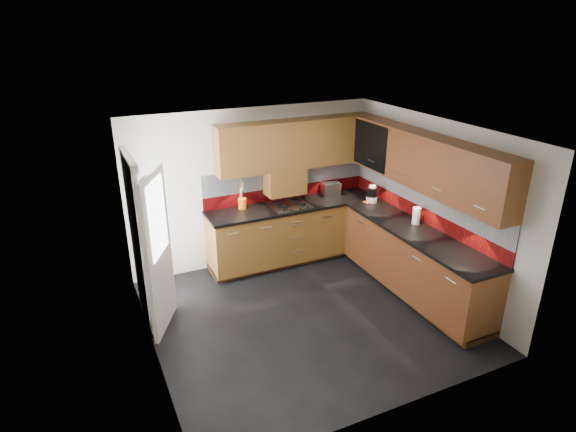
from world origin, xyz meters
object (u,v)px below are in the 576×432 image
toaster (331,189)px  food_processor (372,194)px  utensil_pot (242,202)px  gas_hob (289,205)px

toaster → food_processor: food_processor is taller
utensil_pot → toaster: utensil_pot is taller
utensil_pot → toaster: (1.50, -0.02, 0.00)m
gas_hob → food_processor: size_ratio=2.09×
gas_hob → food_processor: food_processor is taller
utensil_pot → food_processor: (1.90, -0.58, 0.03)m
gas_hob → utensil_pot: 0.72m
toaster → utensil_pot: bearing=179.1°
toaster → food_processor: (0.41, -0.56, 0.03)m
gas_hob → utensil_pot: (-0.69, 0.19, 0.08)m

